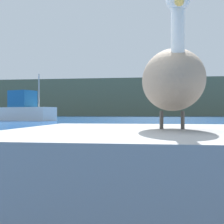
{
  "coord_description": "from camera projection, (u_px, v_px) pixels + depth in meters",
  "views": [
    {
      "loc": [
        0.97,
        -2.59,
        0.83
      ],
      "look_at": [
        -1.78,
        16.72,
        0.87
      ],
      "focal_mm": 49.54,
      "sensor_mm": 36.0,
      "label": 1
    }
  ],
  "objects": [
    {
      "name": "pelican",
      "position": [
        173.0,
        79.0,
        2.35
      ],
      "size": [
        0.51,
        1.27,
        0.95
      ],
      "rotation": [
        0.0,
        0.0,
        -1.53
      ],
      "color": "gray",
      "rests_on": "pier_dock"
    },
    {
      "name": "fishing_boat_green",
      "position": [
        19.0,
        113.0,
        46.6
      ],
      "size": [
        5.9,
        2.86,
        4.03
      ],
      "rotation": [
        0.0,
        0.0,
        3.35
      ],
      "color": "#1E8C4C",
      "rests_on": "ground"
    },
    {
      "name": "hillside_backdrop",
      "position": [
        152.0,
        98.0,
        77.75
      ],
      "size": [
        140.0,
        16.29,
        8.81
      ],
      "primitive_type": "cube",
      "color": "#5B664C",
      "rests_on": "ground"
    },
    {
      "name": "fishing_boat_white",
      "position": [
        23.0,
        110.0,
        32.54
      ],
      "size": [
        7.57,
        4.51,
        4.78
      ],
      "rotation": [
        0.0,
        0.0,
        -0.34
      ],
      "color": "white",
      "rests_on": "ground"
    },
    {
      "name": "pier_dock",
      "position": [
        173.0,
        175.0,
        2.36
      ],
      "size": [
        2.49,
        2.27,
        0.7
      ],
      "primitive_type": "cube",
      "color": "gray",
      "rests_on": "ground"
    },
    {
      "name": "ground_plane",
      "position": [
        43.0,
        208.0,
        2.7
      ],
      "size": [
        260.0,
        260.0,
        0.0
      ],
      "primitive_type": "plane",
      "color": "#194C93"
    }
  ]
}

